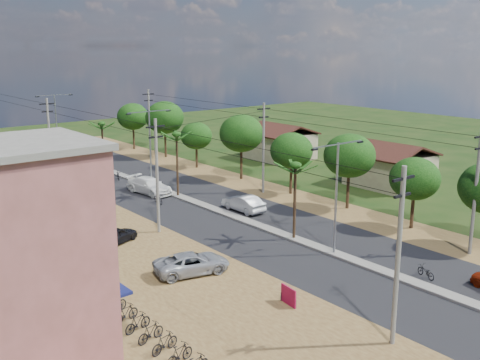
% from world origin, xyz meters
% --- Properties ---
extents(ground, '(160.00, 160.00, 0.00)m').
position_xyz_m(ground, '(0.00, 0.00, 0.00)').
color(ground, black).
rests_on(ground, ground).
extents(road, '(12.00, 110.00, 0.04)m').
position_xyz_m(road, '(0.00, 15.00, 0.02)').
color(road, black).
rests_on(road, ground).
extents(median, '(1.00, 90.00, 0.18)m').
position_xyz_m(median, '(0.00, 18.00, 0.09)').
color(median, '#605E56').
rests_on(median, ground).
extents(dirt_lot_west, '(18.00, 46.00, 0.04)m').
position_xyz_m(dirt_lot_west, '(-15.00, 8.00, 0.02)').
color(dirt_lot_west, brown).
rests_on(dirt_lot_west, ground).
extents(dirt_shoulder_east, '(5.00, 90.00, 0.03)m').
position_xyz_m(dirt_shoulder_east, '(8.50, 15.00, 0.01)').
color(dirt_shoulder_east, brown).
rests_on(dirt_shoulder_east, ground).
extents(shophouse_pink, '(9.00, 6.40, 10.30)m').
position_xyz_m(shophouse_pink, '(-21.98, 0.00, 5.16)').
color(shophouse_pink, brown).
rests_on(shophouse_pink, ground).
extents(house_east_near, '(7.60, 7.50, 4.60)m').
position_xyz_m(house_east_near, '(20.00, 10.00, 2.39)').
color(house_east_near, gray).
rests_on(house_east_near, ground).
extents(house_east_far, '(7.60, 7.50, 4.60)m').
position_xyz_m(house_east_far, '(21.00, 28.00, 2.39)').
color(house_east_far, gray).
rests_on(house_east_far, ground).
extents(tree_east_b, '(4.00, 4.00, 5.83)m').
position_xyz_m(tree_east_b, '(9.30, 0.00, 4.11)').
color(tree_east_b, black).
rests_on(tree_east_b, ground).
extents(tree_east_c, '(4.60, 4.60, 6.83)m').
position_xyz_m(tree_east_c, '(9.70, 7.00, 4.86)').
color(tree_east_c, black).
rests_on(tree_east_c, ground).
extents(tree_east_d, '(4.20, 4.20, 6.13)m').
position_xyz_m(tree_east_d, '(9.40, 14.00, 4.34)').
color(tree_east_d, black).
rests_on(tree_east_d, ground).
extents(tree_east_e, '(4.80, 4.80, 7.14)m').
position_xyz_m(tree_east_e, '(9.60, 22.00, 5.09)').
color(tree_east_e, black).
rests_on(tree_east_e, ground).
extents(tree_east_f, '(3.80, 3.80, 5.52)m').
position_xyz_m(tree_east_f, '(9.20, 30.00, 3.89)').
color(tree_east_f, black).
rests_on(tree_east_f, ground).
extents(tree_east_g, '(5.00, 5.00, 7.38)m').
position_xyz_m(tree_east_g, '(9.80, 38.00, 5.24)').
color(tree_east_g, black).
rests_on(tree_east_g, ground).
extents(tree_east_h, '(4.40, 4.40, 6.52)m').
position_xyz_m(tree_east_h, '(9.50, 46.00, 4.64)').
color(tree_east_h, black).
rests_on(tree_east_h, ground).
extents(palm_median_near, '(2.00, 2.00, 6.15)m').
position_xyz_m(palm_median_near, '(0.00, 4.00, 5.54)').
color(palm_median_near, black).
rests_on(palm_median_near, ground).
extents(palm_median_mid, '(2.00, 2.00, 6.55)m').
position_xyz_m(palm_median_mid, '(0.00, 20.00, 5.90)').
color(palm_median_mid, black).
rests_on(palm_median_mid, ground).
extents(palm_median_far, '(2.00, 2.00, 5.85)m').
position_xyz_m(palm_median_far, '(0.00, 36.00, 5.26)').
color(palm_median_far, black).
rests_on(palm_median_far, ground).
extents(streetlight_near, '(5.10, 0.18, 8.00)m').
position_xyz_m(streetlight_near, '(0.00, 0.00, 4.79)').
color(streetlight_near, gray).
rests_on(streetlight_near, ground).
extents(streetlight_mid, '(5.10, 0.18, 8.00)m').
position_xyz_m(streetlight_mid, '(0.00, 25.00, 4.79)').
color(streetlight_mid, gray).
rests_on(streetlight_mid, ground).
extents(streetlight_far, '(5.10, 0.18, 8.00)m').
position_xyz_m(streetlight_far, '(0.00, 50.00, 4.79)').
color(streetlight_far, gray).
rests_on(streetlight_far, ground).
extents(utility_pole_w_a, '(1.60, 0.24, 9.00)m').
position_xyz_m(utility_pole_w_a, '(-7.00, -10.00, 4.76)').
color(utility_pole_w_a, '#605E56').
rests_on(utility_pole_w_a, ground).
extents(utility_pole_w_b, '(1.60, 0.24, 9.00)m').
position_xyz_m(utility_pole_w_b, '(-7.00, 12.00, 4.76)').
color(utility_pole_w_b, '#605E56').
rests_on(utility_pole_w_b, ground).
extents(utility_pole_w_c, '(1.60, 0.24, 9.00)m').
position_xyz_m(utility_pole_w_c, '(-7.00, 34.00, 4.76)').
color(utility_pole_w_c, '#605E56').
rests_on(utility_pole_w_c, ground).
extents(utility_pole_e_a, '(1.60, 0.24, 9.00)m').
position_xyz_m(utility_pole_e_a, '(7.50, -6.00, 4.76)').
color(utility_pole_e_a, '#605E56').
rests_on(utility_pole_e_a, ground).
extents(utility_pole_e_b, '(1.60, 0.24, 9.00)m').
position_xyz_m(utility_pole_e_b, '(7.50, 16.00, 4.76)').
color(utility_pole_e_b, '#605E56').
rests_on(utility_pole_e_b, ground).
extents(utility_pole_e_c, '(1.60, 0.24, 9.00)m').
position_xyz_m(utility_pole_e_c, '(7.50, 38.00, 4.76)').
color(utility_pole_e_c, '#605E56').
rests_on(utility_pole_e_c, ground).
extents(car_silver_mid, '(1.59, 4.45, 1.46)m').
position_xyz_m(car_silver_mid, '(1.80, 12.20, 0.73)').
color(car_silver_mid, '#A0A4A8').
rests_on(car_silver_mid, ground).
extents(car_white_far, '(2.93, 5.65, 1.57)m').
position_xyz_m(car_white_far, '(-1.50, 22.87, 0.78)').
color(car_white_far, silver).
rests_on(car_white_far, ground).
extents(car_parked_silver, '(5.32, 3.37, 1.37)m').
position_xyz_m(car_parked_silver, '(-9.66, 3.52, 0.68)').
color(car_parked_silver, '#A0A4A8').
rests_on(car_parked_silver, ground).
extents(car_parked_dark, '(3.92, 2.73, 1.24)m').
position_xyz_m(car_parked_dark, '(-10.83, 11.73, 0.62)').
color(car_parked_dark, black).
rests_on(car_parked_dark, ground).
extents(moto_rider_east, '(0.97, 1.62, 0.80)m').
position_xyz_m(moto_rider_east, '(1.39, -6.43, 0.40)').
color(moto_rider_east, black).
rests_on(moto_rider_east, ground).
extents(moto_rider_west_a, '(0.81, 1.80, 0.91)m').
position_xyz_m(moto_rider_west_a, '(-2.72, 19.17, 0.46)').
color(moto_rider_west_a, black).
rests_on(moto_rider_west_a, ground).
extents(moto_rider_west_b, '(0.98, 1.68, 0.97)m').
position_xyz_m(moto_rider_west_b, '(-1.20, 30.12, 0.49)').
color(moto_rider_west_b, black).
rests_on(moto_rider_west_b, ground).
extents(roadside_sign, '(0.27, 1.33, 1.11)m').
position_xyz_m(roadside_sign, '(-8.00, -3.68, 0.55)').
color(roadside_sign, maroon).
rests_on(roadside_sign, ground).
extents(parked_scooter_row, '(1.72, 11.20, 1.00)m').
position_xyz_m(parked_scooter_row, '(-16.11, -2.26, 0.50)').
color(parked_scooter_row, black).
rests_on(parked_scooter_row, ground).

